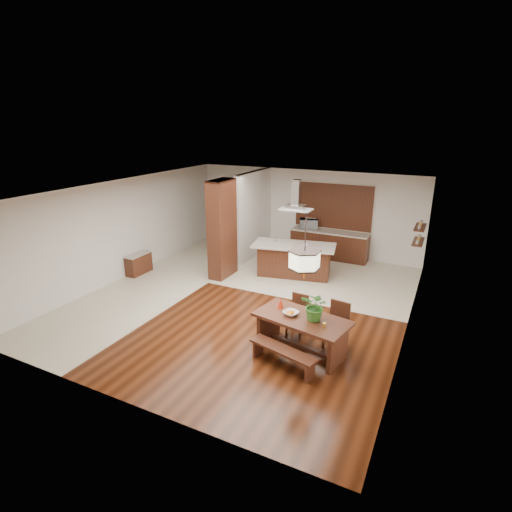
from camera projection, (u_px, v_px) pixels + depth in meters
The scene contains 25 objects.
room_shell at pixel (245, 223), 9.88m from camera, with size 9.00×9.04×2.92m.
tile_hallway at pixel (163, 281), 11.70m from camera, with size 2.50×9.00×0.01m, color beige.
tile_kitchen at pixel (320, 275), 12.15m from camera, with size 5.50×4.00×0.01m, color beige.
soffit_band at pixel (245, 190), 9.62m from camera, with size 8.00×9.00×0.02m, color #422510.
partition_pier at pixel (222, 229), 11.68m from camera, with size 0.45×1.00×2.90m, color black.
partition_stub at pixel (254, 215), 13.47m from camera, with size 0.18×2.40×2.90m, color silver.
hallway_console at pixel (139, 264), 12.21m from camera, with size 0.37×0.88×0.63m, color black.
hallway_doorway at pixel (236, 216), 15.07m from camera, with size 1.10×0.20×2.10m, color black.
rear_counter at pixel (329, 245), 13.54m from camera, with size 2.60×0.62×0.95m.
kitchen_window at pixel (334, 206), 13.35m from camera, with size 2.60×0.08×1.50m, color #9D692F.
shelf_lower at pixel (418, 242), 10.68m from camera, with size 0.26×0.90×0.04m, color black.
shelf_upper at pixel (420, 227), 10.56m from camera, with size 0.26×0.90×0.04m, color black.
dining_table at pixel (302, 326), 7.98m from camera, with size 2.02×1.28×0.78m.
dining_bench at pixel (283, 358), 7.60m from camera, with size 1.41×0.31×0.40m, color black, non-canonical shape.
dining_chair_left at pixel (297, 315), 8.72m from camera, with size 0.39×0.39×0.89m, color black, non-canonical shape.
dining_chair_right at pixel (336, 326), 8.17m from camera, with size 0.43×0.43×0.97m, color black, non-canonical shape.
pendant_lantern at pixel (305, 247), 7.44m from camera, with size 0.64×0.64×1.31m, color beige, non-canonical shape.
foliage_plant at pixel (316, 306), 7.71m from camera, with size 0.54×0.46×0.60m, color #326F25.
fruit_bowl at pixel (291, 313), 8.01m from camera, with size 0.30×0.30×0.07m, color beige.
napkin_cone at pixel (280, 303), 8.29m from camera, with size 0.14×0.14×0.21m, color red.
gold_ornament at pixel (324, 325), 7.53m from camera, with size 0.06×0.06×0.09m, color gold.
kitchen_island at pixel (294, 260), 11.98m from camera, with size 2.58×1.51×1.00m.
range_hood at pixel (296, 195), 11.35m from camera, with size 0.90×0.55×0.87m, color silver, non-canonical shape.
island_cup at pixel (306, 245), 11.57m from camera, with size 0.12×0.12×0.10m, color white.
microwave at pixel (309, 224), 13.66m from camera, with size 0.60×0.41×0.33m, color silver.
Camera 1 is at (4.49, -8.50, 4.50)m, focal length 28.00 mm.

